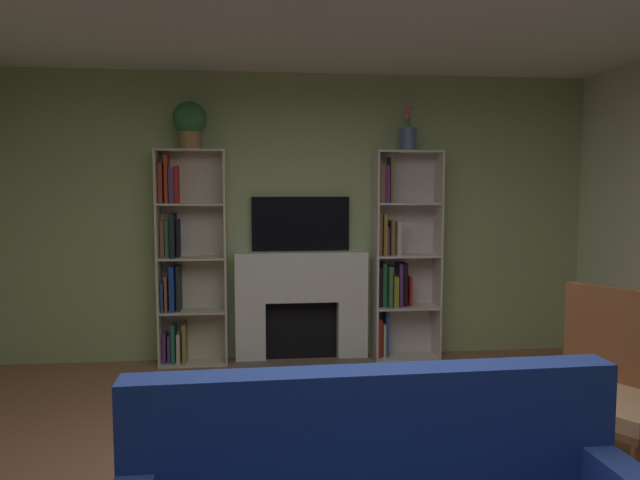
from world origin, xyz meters
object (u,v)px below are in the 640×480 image
at_px(tv, 301,224).
at_px(bookshelf_right, 398,258).
at_px(fireplace, 301,303).
at_px(bookshelf_left, 185,261).
at_px(coffee_table, 359,461).
at_px(vase_with_flowers, 408,137).
at_px(armchair, 606,383).
at_px(potted_plant, 190,122).

xyz_separation_m(tv, bookshelf_right, (0.92, -0.08, -0.32)).
bearing_deg(fireplace, tv, 90.00).
bearing_deg(bookshelf_left, coffee_table, -68.10).
relative_size(tv, vase_with_flowers, 2.21).
relative_size(bookshelf_left, vase_with_flowers, 4.74).
xyz_separation_m(fireplace, coffee_table, (0.06, -2.78, -0.20)).
height_order(tv, bookshelf_right, bookshelf_right).
bearing_deg(coffee_table, armchair, 15.99).
xyz_separation_m(tv, bookshelf_left, (-1.07, -0.07, -0.33)).
bearing_deg(coffee_table, bookshelf_right, 73.04).
height_order(bookshelf_right, vase_with_flowers, vase_with_flowers).
bearing_deg(bookshelf_right, bookshelf_left, 179.68).
bearing_deg(bookshelf_left, fireplace, -1.28).
relative_size(bookshelf_left, potted_plant, 4.64).
height_order(fireplace, bookshelf_right, bookshelf_right).
distance_m(bookshelf_right, coffee_table, 2.99).
distance_m(fireplace, bookshelf_right, 1.00).
bearing_deg(tv, potted_plant, -173.11).
relative_size(tv, bookshelf_left, 0.47).
xyz_separation_m(bookshelf_right, coffee_table, (-0.85, -2.80, -0.61)).
xyz_separation_m(fireplace, armchair, (1.55, -2.36, -0.02)).
distance_m(fireplace, potted_plant, 1.93).
bearing_deg(fireplace, coffee_table, -88.70).
relative_size(potted_plant, coffee_table, 0.49).
relative_size(bookshelf_left, bookshelf_right, 1.00).
height_order(bookshelf_left, bookshelf_right, same).
bearing_deg(potted_plant, coffee_table, -69.02).
height_order(tv, armchair, tv).
height_order(bookshelf_left, armchair, bookshelf_left).
xyz_separation_m(bookshelf_left, bookshelf_right, (1.98, -0.01, 0.00)).
height_order(fireplace, armchair, armchair).
distance_m(armchair, coffee_table, 1.56).
distance_m(fireplace, armchair, 2.82).
relative_size(armchair, coffee_table, 1.20).
relative_size(tv, potted_plant, 2.16).
xyz_separation_m(vase_with_flowers, coffee_table, (-0.93, -2.75, -1.74)).
bearing_deg(potted_plant, bookshelf_left, 142.98).
distance_m(bookshelf_left, vase_with_flowers, 2.35).
bearing_deg(tv, bookshelf_right, -4.75).
bearing_deg(bookshelf_right, tv, 175.25).
bearing_deg(potted_plant, fireplace, 1.79).
relative_size(vase_with_flowers, armchair, 0.40).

